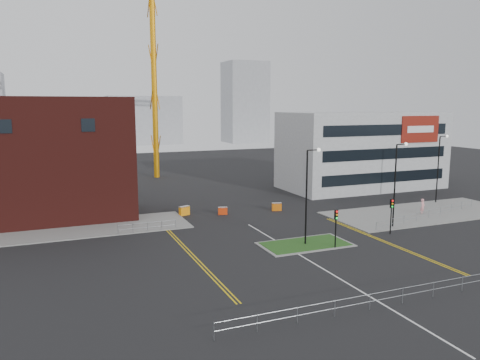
# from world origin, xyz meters

# --- Properties ---
(ground) EXTENTS (200.00, 200.00, 0.00)m
(ground) POSITION_xyz_m (0.00, 0.00, 0.00)
(ground) COLOR black
(ground) RESTS_ON ground
(pavement_left) EXTENTS (28.00, 8.00, 0.12)m
(pavement_left) POSITION_xyz_m (-20.00, 22.00, 0.06)
(pavement_left) COLOR slate
(pavement_left) RESTS_ON ground
(pavement_right) EXTENTS (24.00, 10.00, 0.12)m
(pavement_right) POSITION_xyz_m (22.00, 14.00, 0.06)
(pavement_right) COLOR slate
(pavement_right) RESTS_ON ground
(island_kerb) EXTENTS (8.60, 4.60, 0.08)m
(island_kerb) POSITION_xyz_m (2.00, 8.00, 0.04)
(island_kerb) COLOR slate
(island_kerb) RESTS_ON ground
(grass_island) EXTENTS (8.00, 4.00, 0.12)m
(grass_island) POSITION_xyz_m (2.00, 8.00, 0.06)
(grass_island) COLOR #1C4517
(grass_island) RESTS_ON ground
(brick_building) EXTENTS (24.20, 10.07, 14.24)m
(brick_building) POSITION_xyz_m (-22.97, 28.00, 6.85)
(brick_building) COLOR #4D1713
(brick_building) RESTS_ON ground
(office_block) EXTENTS (25.00, 12.20, 12.00)m
(office_block) POSITION_xyz_m (26.01, 31.97, 6.00)
(office_block) COLOR #A1A4A5
(office_block) RESTS_ON ground
(tower_crane) EXTENTS (52.66, 8.07, 39.22)m
(tower_crane) POSITION_xyz_m (3.66, 54.24, 27.02)
(tower_crane) COLOR orange
(tower_crane) RESTS_ON ground
(streetlamp_island) EXTENTS (1.46, 0.36, 9.18)m
(streetlamp_island) POSITION_xyz_m (2.22, 8.00, 5.41)
(streetlamp_island) COLOR black
(streetlamp_island) RESTS_ON ground
(streetlamp_right_near) EXTENTS (1.46, 0.36, 9.18)m
(streetlamp_right_near) POSITION_xyz_m (14.22, 10.00, 5.41)
(streetlamp_right_near) COLOR black
(streetlamp_right_near) RESTS_ON ground
(streetlamp_right_far) EXTENTS (1.46, 0.36, 9.18)m
(streetlamp_right_far) POSITION_xyz_m (28.22, 18.00, 5.41)
(streetlamp_right_far) COLOR black
(streetlamp_right_far) RESTS_ON ground
(traffic_light_island) EXTENTS (0.28, 0.33, 3.65)m
(traffic_light_island) POSITION_xyz_m (4.00, 5.98, 2.57)
(traffic_light_island) COLOR black
(traffic_light_island) RESTS_ON ground
(traffic_light_right) EXTENTS (0.28, 0.33, 3.65)m
(traffic_light_right) POSITION_xyz_m (12.00, 7.98, 2.57)
(traffic_light_right) COLOR black
(traffic_light_right) RESTS_ON ground
(railing_front) EXTENTS (24.05, 0.05, 1.10)m
(railing_front) POSITION_xyz_m (0.00, -6.00, 0.78)
(railing_front) COLOR gray
(railing_front) RESTS_ON ground
(railing_left) EXTENTS (6.05, 0.05, 1.10)m
(railing_left) POSITION_xyz_m (-11.00, 18.00, 0.74)
(railing_left) COLOR gray
(railing_left) RESTS_ON ground
(railing_right) EXTENTS (19.05, 5.05, 1.10)m
(railing_right) POSITION_xyz_m (20.50, 11.50, 0.78)
(railing_right) COLOR gray
(railing_right) RESTS_ON ground
(centre_line) EXTENTS (0.15, 30.00, 0.01)m
(centre_line) POSITION_xyz_m (0.00, 2.00, 0.01)
(centre_line) COLOR silver
(centre_line) RESTS_ON ground
(yellow_left_a) EXTENTS (0.12, 24.00, 0.01)m
(yellow_left_a) POSITION_xyz_m (-9.00, 10.00, 0.01)
(yellow_left_a) COLOR gold
(yellow_left_a) RESTS_ON ground
(yellow_left_b) EXTENTS (0.12, 24.00, 0.01)m
(yellow_left_b) POSITION_xyz_m (-8.70, 10.00, 0.01)
(yellow_left_b) COLOR gold
(yellow_left_b) RESTS_ON ground
(yellow_right_a) EXTENTS (0.12, 20.00, 0.01)m
(yellow_right_a) POSITION_xyz_m (9.50, 6.00, 0.01)
(yellow_right_a) COLOR gold
(yellow_right_a) RESTS_ON ground
(yellow_right_b) EXTENTS (0.12, 20.00, 0.01)m
(yellow_right_b) POSITION_xyz_m (9.80, 6.00, 0.01)
(yellow_right_b) COLOR gold
(yellow_right_b) RESTS_ON ground
(skyline_b) EXTENTS (24.00, 12.00, 16.00)m
(skyline_b) POSITION_xyz_m (10.00, 130.00, 8.00)
(skyline_b) COLOR gray
(skyline_b) RESTS_ON ground
(skyline_c) EXTENTS (14.00, 12.00, 28.00)m
(skyline_c) POSITION_xyz_m (45.00, 125.00, 14.00)
(skyline_c) COLOR gray
(skyline_c) RESTS_ON ground
(skyline_d) EXTENTS (30.00, 12.00, 12.00)m
(skyline_d) POSITION_xyz_m (-8.00, 140.00, 6.00)
(skyline_d) COLOR gray
(skyline_d) RESTS_ON ground
(pedestrian) EXTENTS (0.84, 0.72, 1.94)m
(pedestrian) POSITION_xyz_m (21.40, 13.47, 0.97)
(pedestrian) COLOR pink
(pedestrian) RESTS_ON ground
(barrier_left) EXTENTS (1.40, 0.89, 1.12)m
(barrier_left) POSITION_xyz_m (-5.39, 24.00, 0.61)
(barrier_left) COLOR orange
(barrier_left) RESTS_ON ground
(barrier_mid) EXTENTS (1.16, 0.67, 0.93)m
(barrier_mid) POSITION_xyz_m (-0.98, 22.62, 0.50)
(barrier_mid) COLOR red
(barrier_mid) RESTS_ON ground
(barrier_right) EXTENTS (1.26, 0.65, 1.01)m
(barrier_right) POSITION_xyz_m (6.00, 22.01, 0.55)
(barrier_right) COLOR #D05E0B
(barrier_right) RESTS_ON ground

